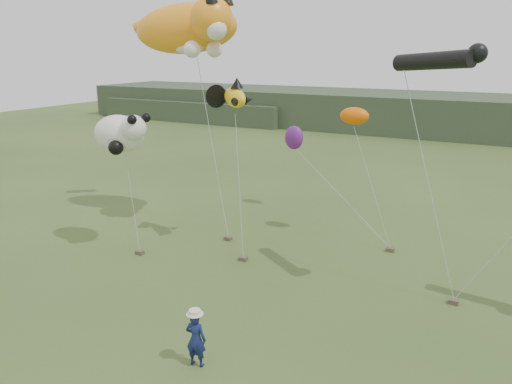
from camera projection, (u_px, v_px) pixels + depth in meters
ground at (243, 336)px, 15.58m from camera, size 120.00×120.00×0.00m
headland at (419, 114)px, 54.41m from camera, size 90.00×13.00×4.00m
festival_attendant at (196, 339)px, 13.92m from camera, size 0.65×0.48×1.64m
sandbag_anchors at (284, 258)px, 21.19m from camera, size 13.05×5.73×0.17m
cat_kite at (191, 27)px, 23.38m from camera, size 6.85×3.86×2.92m
fish_kite at (227, 96)px, 21.17m from camera, size 2.77×1.81×1.32m
panda_kite at (121, 133)px, 21.11m from camera, size 2.81×1.82×1.75m
misc_kites at (318, 129)px, 24.88m from camera, size 5.40×3.73×2.79m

